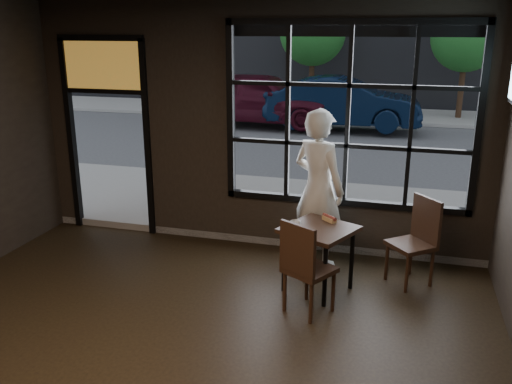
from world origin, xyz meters
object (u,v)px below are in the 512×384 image
(chair_near, at_px, (310,266))
(man, at_px, (318,189))
(cafe_table, at_px, (318,259))
(navy_car, at_px, (343,103))

(chair_near, distance_m, man, 1.31)
(cafe_table, relative_size, chair_near, 0.74)
(cafe_table, bearing_deg, man, 125.30)
(chair_near, bearing_deg, navy_car, -55.09)
(chair_near, height_order, man, man)
(man, height_order, navy_car, man)
(man, bearing_deg, navy_car, -55.80)
(man, xyz_separation_m, navy_car, (-0.78, 9.03, -0.17))
(cafe_table, xyz_separation_m, chair_near, (-0.01, -0.50, 0.13))
(navy_car, bearing_deg, cafe_table, -176.21)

